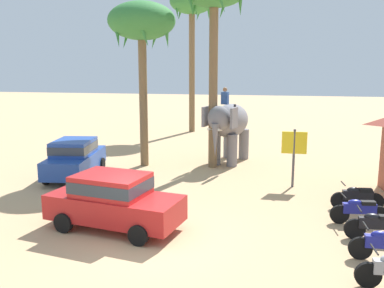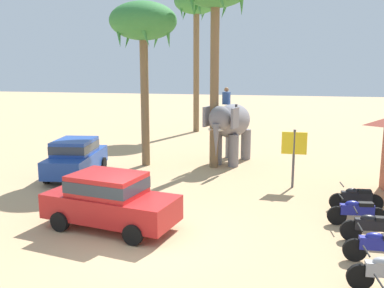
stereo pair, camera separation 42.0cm
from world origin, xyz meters
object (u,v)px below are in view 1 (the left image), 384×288
object	(u,v)px
motorcycle_end_of_row	(357,197)
palm_tree_behind_elephant	(192,7)
motorcycle_fourth_in_row	(377,225)
signboard_yellow	(294,147)
elephant_with_mahout	(229,124)
motorcycle_far_in_row	(359,210)
car_sedan_foreground	(114,199)
car_parked_far_side	(75,157)
palm_tree_near_hut	(142,26)

from	to	relation	value
motorcycle_end_of_row	palm_tree_behind_elephant	size ratio (longest dim) A/B	0.17
motorcycle_fourth_in_row	signboard_yellow	size ratio (longest dim) A/B	0.75
palm_tree_behind_elephant	signboard_yellow	world-z (taller)	palm_tree_behind_elephant
elephant_with_mahout	motorcycle_end_of_row	bearing A→B (deg)	-50.71
elephant_with_mahout	motorcycle_end_of_row	distance (m)	8.31
motorcycle_far_in_row	motorcycle_end_of_row	world-z (taller)	same
car_sedan_foreground	motorcycle_fourth_in_row	bearing A→B (deg)	4.19
motorcycle_end_of_row	signboard_yellow	distance (m)	3.43
car_sedan_foreground	car_parked_far_side	size ratio (longest dim) A/B	1.01
car_parked_far_side	motorcycle_end_of_row	distance (m)	11.78
palm_tree_behind_elephant	elephant_with_mahout	bearing A→B (deg)	-68.66
car_parked_far_side	motorcycle_fourth_in_row	distance (m)	12.59
palm_tree_behind_elephant	signboard_yellow	bearing A→B (deg)	-63.19
elephant_with_mahout	motorcycle_fourth_in_row	xyz separation A→B (m)	(5.22, -8.99, -1.53)
elephant_with_mahout	motorcycle_far_in_row	bearing A→B (deg)	-57.31
car_parked_far_side	palm_tree_behind_elephant	bearing A→B (deg)	79.50
motorcycle_fourth_in_row	motorcycle_end_of_row	bearing A→B (deg)	91.12
car_parked_far_side	elephant_with_mahout	xyz separation A→B (m)	(6.40, 4.18, 1.06)
motorcycle_far_in_row	car_sedan_foreground	bearing A→B (deg)	-166.36
motorcycle_far_in_row	signboard_yellow	xyz separation A→B (m)	(-1.89, 3.86, 1.22)
elephant_with_mahout	motorcycle_end_of_row	xyz separation A→B (m)	(5.17, -6.32, -1.53)
car_sedan_foreground	elephant_with_mahout	world-z (taller)	elephant_with_mahout
car_parked_far_side	motorcycle_fourth_in_row	size ratio (longest dim) A/B	2.38
motorcycle_fourth_in_row	car_sedan_foreground	bearing A→B (deg)	-175.81
palm_tree_behind_elephant	palm_tree_near_hut	world-z (taller)	palm_tree_behind_elephant
palm_tree_near_hut	car_parked_far_side	bearing A→B (deg)	-130.54
elephant_with_mahout	palm_tree_behind_elephant	world-z (taller)	palm_tree_behind_elephant
car_sedan_foreground	elephant_with_mahout	distance (m)	9.92
car_parked_far_side	motorcycle_end_of_row	xyz separation A→B (m)	(11.58, -2.14, -0.46)
palm_tree_behind_elephant	motorcycle_end_of_row	bearing A→B (deg)	-60.81
motorcycle_fourth_in_row	motorcycle_far_in_row	xyz separation A→B (m)	(-0.25, 1.24, 0.00)
elephant_with_mahout	motorcycle_fourth_in_row	bearing A→B (deg)	-59.83
car_sedan_foreground	palm_tree_near_hut	world-z (taller)	palm_tree_near_hut
motorcycle_far_in_row	signboard_yellow	distance (m)	4.47
elephant_with_mahout	motorcycle_fourth_in_row	distance (m)	10.50
elephant_with_mahout	palm_tree_near_hut	size ratio (longest dim) A/B	0.51
motorcycle_far_in_row	palm_tree_behind_elephant	world-z (taller)	palm_tree_behind_elephant
car_sedan_foreground	palm_tree_behind_elephant	world-z (taller)	palm_tree_behind_elephant
car_sedan_foreground	palm_tree_near_hut	size ratio (longest dim) A/B	0.55
car_parked_far_side	palm_tree_near_hut	distance (m)	6.89
car_sedan_foreground	car_parked_far_side	distance (m)	6.66
palm_tree_behind_elephant	car_parked_far_side	bearing A→B (deg)	-100.50
car_parked_far_side	signboard_yellow	size ratio (longest dim) A/B	1.79
car_sedan_foreground	signboard_yellow	world-z (taller)	signboard_yellow
elephant_with_mahout	palm_tree_near_hut	distance (m)	6.43
motorcycle_fourth_in_row	palm_tree_near_hut	bearing A→B (deg)	140.76
signboard_yellow	motorcycle_far_in_row	bearing A→B (deg)	-63.96
motorcycle_fourth_in_row	palm_tree_behind_elephant	bearing A→B (deg)	115.73
signboard_yellow	car_sedan_foreground	bearing A→B (deg)	-134.43
car_parked_far_side	palm_tree_near_hut	world-z (taller)	palm_tree_near_hut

